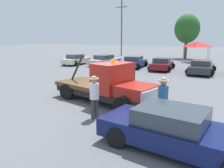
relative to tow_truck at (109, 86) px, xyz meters
The scene contains 14 objects.
ground_plane 1.01m from the tow_truck, 166.14° to the left, with size 160.00×160.00×0.00m, color slate.
tow_truck is the anchor object (origin of this frame).
foreground_car 5.43m from the tow_truck, 39.32° to the right, with size 5.11×2.51×1.34m.
person_near_truck 3.60m from the tow_truck, 25.08° to the right, with size 0.42×0.42×1.91m.
person_at_hood 2.30m from the tow_truck, 77.80° to the right, with size 0.41×0.41×1.86m.
parked_car_cream 17.53m from the tow_truck, 132.00° to the left, with size 2.42×4.29×1.34m.
parked_car_silver 16.08m from the tow_truck, 119.88° to the left, with size 2.96×5.07×1.34m.
parked_car_navy 14.27m from the tow_truck, 106.20° to the left, with size 2.66×4.46×1.34m.
parked_car_maroon 13.32m from the tow_truck, 92.69° to the left, with size 2.64×4.40×1.34m.
parked_car_charcoal 13.18m from the tow_truck, 75.02° to the left, with size 2.54×4.81×1.34m.
canopy_tent_red 23.13m from the tow_truck, 85.67° to the left, with size 3.17×3.17×2.97m.
tree_left 28.63m from the tow_truck, 91.20° to the left, with size 4.03×4.03×7.20m.
traffic_cone 5.85m from the tow_truck, 74.10° to the left, with size 0.40×0.40×0.55m.
utility_pole 31.84m from the tow_truck, 113.64° to the left, with size 2.20×0.24×10.23m.
Camera 1 is at (5.67, -10.04, 3.47)m, focal length 35.00 mm.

